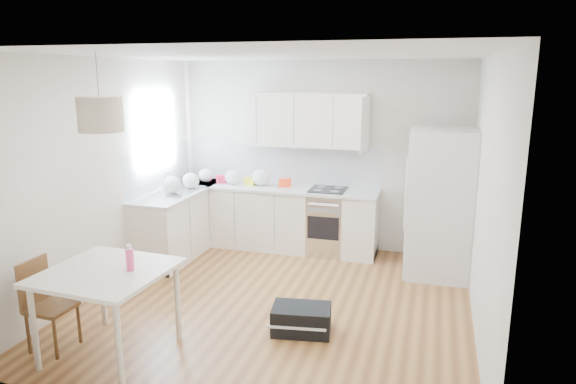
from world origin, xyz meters
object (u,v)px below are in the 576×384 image
object	(u,v)px
refrigerator	(441,202)
dining_table	(107,280)
dining_chair	(52,306)
gym_bag	(301,319)

from	to	relation	value
refrigerator	dining_table	world-z (taller)	refrigerator
dining_table	dining_chair	xyz separation A→B (m)	(-0.57, -0.06, -0.30)
dining_table	dining_chair	distance (m)	0.65
dining_table	dining_chair	world-z (taller)	dining_chair
refrigerator	gym_bag	xyz separation A→B (m)	(-1.28, -2.03, -0.80)
refrigerator	gym_bag	distance (m)	2.52
dining_table	gym_bag	size ratio (longest dim) A/B	1.91
gym_bag	dining_table	bearing A→B (deg)	-159.13
dining_table	refrigerator	bearing A→B (deg)	49.16
refrigerator	dining_chair	xyz separation A→B (m)	(-3.41, -2.98, -0.50)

